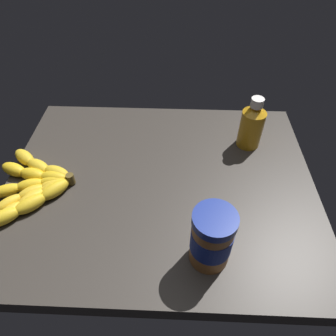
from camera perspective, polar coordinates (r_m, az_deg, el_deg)
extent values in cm
cube|color=#38332D|center=(82.64, -1.49, -3.40)|extent=(81.37, 66.44, 4.41)
ellipsoid|color=yellow|center=(85.33, -20.22, -1.07)|extent=(8.44, 6.04, 3.66)
ellipsoid|color=yellow|center=(89.12, -23.07, 0.24)|extent=(8.47, 6.92, 3.66)
ellipsoid|color=yellow|center=(93.49, -25.25, 1.80)|extent=(8.27, 7.63, 3.66)
ellipsoid|color=yellow|center=(84.65, -20.56, -1.70)|extent=(7.68, 4.05, 3.56)
ellipsoid|color=yellow|center=(87.55, -23.98, -1.14)|extent=(8.04, 5.04, 3.56)
ellipsoid|color=yellow|center=(91.16, -26.88, -0.25)|extent=(8.24, 5.94, 3.56)
ellipsoid|color=yellow|center=(84.02, -20.63, -2.37)|extent=(7.66, 4.48, 3.14)
ellipsoid|color=yellow|center=(85.42, -24.36, -2.91)|extent=(7.81, 5.19, 3.14)
ellipsoid|color=yellow|center=(86.73, -28.00, -3.74)|extent=(7.85, 5.82, 3.14)
ellipsoid|color=yellow|center=(83.40, -20.56, -2.89)|extent=(7.58, 5.54, 2.93)
ellipsoid|color=yellow|center=(83.73, -24.17, -4.13)|extent=(7.40, 6.44, 2.93)
ellipsoid|color=yellow|center=(83.65, -27.59, -5.84)|extent=(6.94, 7.09, 2.93)
ellipsoid|color=yellow|center=(82.69, -20.51, -3.32)|extent=(7.71, 6.82, 3.08)
ellipsoid|color=yellow|center=(82.24, -24.11, -5.15)|extent=(7.30, 7.38, 3.08)
ellipsoid|color=yellow|center=(81.54, -27.51, -7.38)|extent=(6.71, 7.75, 3.08)
ellipsoid|color=yellow|center=(81.71, -20.42, -3.79)|extent=(7.92, 8.55, 3.52)
ellipsoid|color=yellow|center=(80.80, -24.33, -6.15)|extent=(8.38, 8.16, 3.52)
ellipsoid|color=yellow|center=(81.00, -28.54, -8.13)|extent=(8.70, 7.63, 3.52)
cylinder|color=brown|center=(82.87, -17.76, -1.96)|extent=(2.00, 2.00, 3.00)
cylinder|color=#9E602D|center=(63.28, 8.08, -13.37)|extent=(8.31, 8.31, 12.59)
cylinder|color=navy|center=(62.74, 8.14, -13.07)|extent=(8.48, 8.48, 5.67)
cylinder|color=navy|center=(57.25, 8.82, -9.59)|extent=(8.69, 8.69, 1.93)
cylinder|color=orange|center=(91.24, 15.23, 7.07)|extent=(6.72, 6.72, 11.24)
cone|color=orange|center=(87.46, 16.06, 10.45)|extent=(6.72, 6.72, 1.98)
cylinder|color=white|center=(86.26, 16.36, 11.66)|extent=(3.45, 3.45, 2.49)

